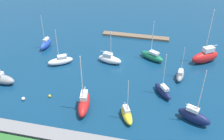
{
  "coord_description": "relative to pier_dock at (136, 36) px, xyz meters",
  "views": [
    {
      "loc": [
        -11.62,
        58.63,
        37.41
      ],
      "look_at": [
        0.0,
        6.82,
        1.5
      ],
      "focal_mm": 42.99,
      "sensor_mm": 36.0,
      "label": 1
    }
  ],
  "objects": [
    {
      "name": "water",
      "position": [
        2.58,
        14.38,
        -0.3
      ],
      "size": [
        160.0,
        160.0,
        0.0
      ],
      "primitive_type": "plane",
      "color": "navy",
      "rests_on": "ground"
    },
    {
      "name": "pier_dock",
      "position": [
        0.0,
        0.0,
        0.0
      ],
      "size": [
        20.15,
        2.19,
        0.6
      ],
      "primitive_type": "cube",
      "color": "brown",
      "rests_on": "ground"
    },
    {
      "name": "sailboat_gray_lone_south",
      "position": [
        -13.47,
        18.72,
        0.68
      ],
      "size": [
        2.31,
        5.62,
        8.11
      ],
      "rotation": [
        0.0,
        0.0,
        4.6
      ],
      "color": "gray",
      "rests_on": "water"
    },
    {
      "name": "sailboat_red_far_north",
      "position": [
        5.54,
        34.0,
        1.1
      ],
      "size": [
        3.45,
        7.7,
        12.76
      ],
      "rotation": [
        0.0,
        0.0,
        1.74
      ],
      "color": "red",
      "rests_on": "water"
    },
    {
      "name": "sailboat_navy_lone_north",
      "position": [
        -16.14,
        32.97,
        1.1
      ],
      "size": [
        6.69,
        4.44,
        12.06
      ],
      "rotation": [
        0.0,
        0.0,
        2.72
      ],
      "color": "#141E4C",
      "rests_on": "water"
    },
    {
      "name": "sailboat_white_mid_basin",
      "position": [
        4.43,
        15.8,
        0.8
      ],
      "size": [
        6.63,
        3.46,
        8.86
      ],
      "rotation": [
        0.0,
        0.0,
        2.94
      ],
      "color": "white",
      "rests_on": "water"
    },
    {
      "name": "sailboat_yellow_far_south",
      "position": [
        -3.42,
        34.82,
        0.65
      ],
      "size": [
        3.9,
        5.74,
        9.21
      ],
      "rotation": [
        0.0,
        0.0,
        2.01
      ],
      "color": "yellow",
      "rests_on": "water"
    },
    {
      "name": "sailboat_green_along_channel",
      "position": [
        -6.11,
        11.9,
        0.8
      ],
      "size": [
        7.04,
        5.24,
        10.71
      ],
      "rotation": [
        0.0,
        0.0,
        5.77
      ],
      "color": "#19724C",
      "rests_on": "water"
    },
    {
      "name": "sailboat_blue_outer_mooring",
      "position": [
        23.76,
        12.07,
        0.89
      ],
      "size": [
        2.15,
        5.62,
        9.83
      ],
      "rotation": [
        0.0,
        0.0,
        1.48
      ],
      "color": "#2347B2",
      "rests_on": "water"
    },
    {
      "name": "sailboat_gray_off_beacon",
      "position": [
        26.9,
        29.85,
        0.92
      ],
      "size": [
        7.08,
        2.95,
        10.08
      ],
      "rotation": [
        0.0,
        0.0,
        3.06
      ],
      "color": "gray",
      "rests_on": "water"
    },
    {
      "name": "sailboat_red_west_end",
      "position": [
        -19.56,
        10.12,
        1.44
      ],
      "size": [
        7.92,
        6.47,
        14.32
      ],
      "rotation": [
        0.0,
        0.0,
        0.59
      ],
      "color": "red",
      "rests_on": "water"
    },
    {
      "name": "sailboat_navy_by_breakwater",
      "position": [
        -9.83,
        25.97,
        0.75
      ],
      "size": [
        4.75,
        5.65,
        10.0
      ],
      "rotation": [
        0.0,
        0.0,
        5.35
      ],
      "color": "#141E4C",
      "rests_on": "water"
    },
    {
      "name": "sailboat_white_east_end",
      "position": [
        16.52,
        19.22,
        0.72
      ],
      "size": [
        6.59,
        5.27,
        9.73
      ],
      "rotation": [
        0.0,
        0.0,
        0.56
      ],
      "color": "white",
      "rests_on": "water"
    },
    {
      "name": "mooring_buoy_yellow",
      "position": [
        13.93,
        32.21,
        0.0
      ],
      "size": [
        0.61,
        0.61,
        0.61
      ],
      "primitive_type": "sphere",
      "color": "yellow",
      "rests_on": "water"
    },
    {
      "name": "mooring_buoy_white",
      "position": [
        19.01,
        34.39,
        0.08
      ],
      "size": [
        0.77,
        0.77,
        0.77
      ],
      "primitive_type": "sphere",
      "color": "white",
      "rests_on": "water"
    }
  ]
}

